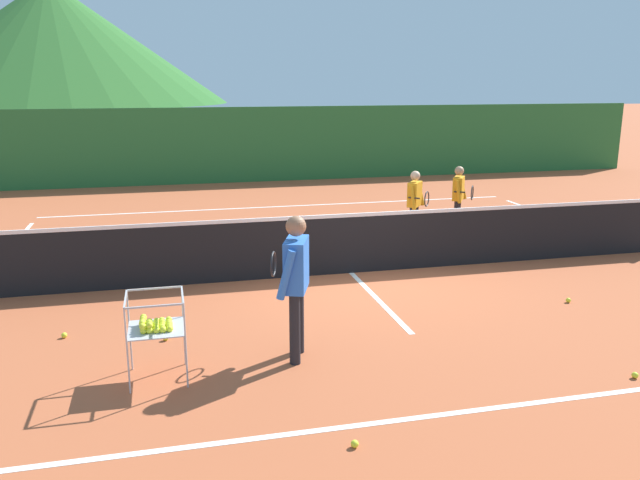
% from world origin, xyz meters
% --- Properties ---
extents(ground_plane, '(120.00, 120.00, 0.00)m').
position_xyz_m(ground_plane, '(0.00, 0.00, 0.00)').
color(ground_plane, '#B25633').
extents(line_baseline_near, '(11.30, 0.08, 0.01)m').
position_xyz_m(line_baseline_near, '(0.00, -4.56, 0.00)').
color(line_baseline_near, white).
rests_on(line_baseline_near, ground).
extents(line_baseline_far, '(11.30, 0.08, 0.01)m').
position_xyz_m(line_baseline_far, '(0.00, 5.73, 0.00)').
color(line_baseline_far, white).
rests_on(line_baseline_far, ground).
extents(line_service_center, '(0.08, 5.32, 0.01)m').
position_xyz_m(line_service_center, '(0.00, 0.00, 0.00)').
color(line_service_center, white).
rests_on(line_service_center, ground).
extents(tennis_net, '(11.72, 0.08, 1.05)m').
position_xyz_m(tennis_net, '(0.00, 0.00, 0.50)').
color(tennis_net, '#333338').
rests_on(tennis_net, ground).
extents(instructor, '(0.46, 0.81, 1.62)m').
position_xyz_m(instructor, '(-1.51, -2.98, 0.97)').
color(instructor, black).
rests_on(instructor, ground).
extents(student_0, '(0.47, 0.71, 1.34)m').
position_xyz_m(student_0, '(1.79, 1.83, 0.80)').
color(student_0, black).
rests_on(student_0, ground).
extents(student_1, '(0.45, 0.72, 1.34)m').
position_xyz_m(student_1, '(2.89, 2.24, 0.80)').
color(student_1, black).
rests_on(student_1, ground).
extents(ball_cart, '(0.58, 0.58, 0.90)m').
position_xyz_m(ball_cart, '(-3.02, -3.16, 0.59)').
color(ball_cart, '#B7B7BC').
rests_on(ball_cart, ground).
extents(tennis_ball_1, '(0.07, 0.07, 0.07)m').
position_xyz_m(tennis_ball_1, '(-4.11, -1.77, 0.03)').
color(tennis_ball_1, yellow).
rests_on(tennis_ball_1, ground).
extents(tennis_ball_2, '(0.07, 0.07, 0.07)m').
position_xyz_m(tennis_ball_2, '(-1.40, -4.89, 0.03)').
color(tennis_ball_2, yellow).
rests_on(tennis_ball_2, ground).
extents(tennis_ball_4, '(0.07, 0.07, 0.07)m').
position_xyz_m(tennis_ball_4, '(2.54, -2.08, 0.03)').
color(tennis_ball_4, yellow).
rests_on(tennis_ball_4, ground).
extents(tennis_ball_5, '(0.07, 0.07, 0.07)m').
position_xyz_m(tennis_ball_5, '(1.81, -4.32, 0.03)').
color(tennis_ball_5, yellow).
rests_on(tennis_ball_5, ground).
extents(tennis_ball_7, '(0.07, 0.07, 0.07)m').
position_xyz_m(tennis_ball_7, '(-2.93, -2.15, 0.03)').
color(tennis_ball_7, yellow).
rests_on(tennis_ball_7, ground).
extents(windscreen_fence, '(24.86, 0.08, 2.22)m').
position_xyz_m(windscreen_fence, '(0.00, 9.80, 1.11)').
color(windscreen_fence, '#286B33').
rests_on(windscreen_fence, ground).
extents(hill_0, '(41.29, 41.29, 14.40)m').
position_xyz_m(hill_0, '(-14.92, 77.47, 7.20)').
color(hill_0, '#2D6628').
rests_on(hill_0, ground).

